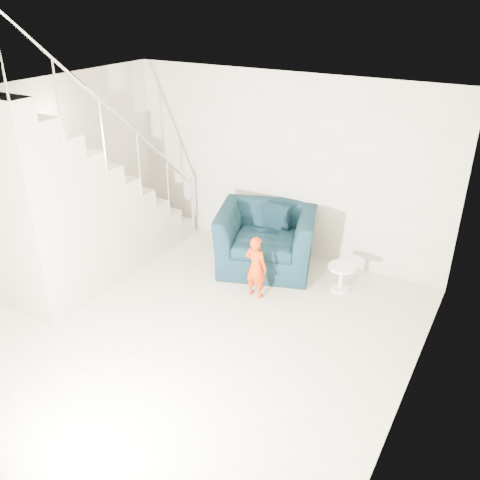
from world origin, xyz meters
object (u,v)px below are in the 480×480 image
at_px(toddler, 256,267).
at_px(staircase, 78,217).
at_px(side_table, 341,274).
at_px(armchair, 266,239).

height_order(toddler, staircase, staircase).
bearing_deg(side_table, toddler, -142.87).
bearing_deg(side_table, staircase, -155.25).
bearing_deg(side_table, armchair, 175.38).
xyz_separation_m(armchair, side_table, (1.19, -0.10, -0.19)).
distance_m(armchair, staircase, 2.64).
distance_m(toddler, staircase, 2.49).
xyz_separation_m(armchair, staircase, (-2.05, -1.59, 0.50)).
relative_size(toddler, staircase, 0.24).
distance_m(armchair, side_table, 1.21).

